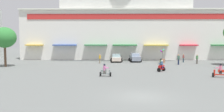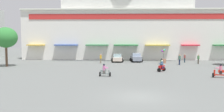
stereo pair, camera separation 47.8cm
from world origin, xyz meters
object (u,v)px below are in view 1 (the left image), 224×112
scooter_rider_2 (161,64)px  pedestrian_3 (197,59)px  scooter_rider_4 (105,71)px  scooter_rider_1 (161,67)px  balloon_vendor_cart (162,58)px  plaza_tree_0 (5,38)px  pedestrian_2 (179,59)px  parked_car_0 (116,58)px  scooter_rider_0 (219,72)px  pedestrian_0 (183,57)px  pedestrian_1 (100,58)px  parked_car_1 (135,57)px

scooter_rider_2 → pedestrian_3: (7.30, 6.09, 0.32)m
scooter_rider_4 → pedestrian_3: 20.34m
scooter_rider_1 → scooter_rider_2: (0.52, 3.15, -0.03)m
balloon_vendor_cart → scooter_rider_1: bearing=-101.3°
plaza_tree_0 → pedestrian_2: size_ratio=3.55×
parked_car_0 → pedestrian_2: (10.38, -4.75, 0.25)m
scooter_rider_0 → scooter_rider_1: size_ratio=1.04×
parked_car_0 → pedestrian_0: 12.26m
scooter_rider_4 → plaza_tree_0: bearing=150.8°
scooter_rider_2 → pedestrian_1: pedestrian_1 is taller
parked_car_1 → balloon_vendor_cart: size_ratio=1.57×
scooter_rider_1 → pedestrian_2: pedestrian_2 is taller
scooter_rider_0 → scooter_rider_2: 9.48m
pedestrian_0 → balloon_vendor_cart: size_ratio=0.62×
scooter_rider_2 → pedestrian_0: (5.62, 8.47, 0.30)m
scooter_rider_0 → pedestrian_0: bearing=88.8°
plaza_tree_0 → pedestrian_0: 30.51m
parked_car_0 → scooter_rider_0: bearing=-55.6°
scooter_rider_0 → scooter_rider_1: (-5.79, 4.72, -0.03)m
pedestrian_0 → scooter_rider_1: bearing=-117.8°
scooter_rider_2 → scooter_rider_0: bearing=-56.2°
pedestrian_0 → pedestrian_2: (-1.83, -3.73, 0.08)m
parked_car_0 → parked_car_1: bearing=2.1°
scooter_rider_0 → pedestrian_1: (-14.76, 14.36, 0.27)m
pedestrian_3 → balloon_vendor_cart: (-5.76, 1.05, -0.03)m
scooter_rider_1 → scooter_rider_4: 8.53m
parked_car_0 → pedestrian_3: (13.90, -3.40, 0.19)m
scooter_rider_2 → parked_car_1: bearing=107.8°
plaza_tree_0 → scooter_rider_2: size_ratio=4.15×
parked_car_1 → scooter_rider_0: 19.39m
scooter_rider_1 → balloon_vendor_cart: size_ratio=0.61×
pedestrian_0 → scooter_rider_4: bearing=-130.4°
parked_car_0 → scooter_rider_4: size_ratio=2.93×
plaza_tree_0 → scooter_rider_4: bearing=-29.2°
scooter_rider_0 → pedestrian_3: pedestrian_3 is taller
pedestrian_1 → balloon_vendor_cart: (11.03, 0.65, -0.04)m
scooter_rider_4 → pedestrian_1: pedestrian_1 is taller
pedestrian_1 → pedestrian_3: size_ratio=1.01×
parked_car_1 → pedestrian_3: size_ratio=2.42×
scooter_rider_0 → balloon_vendor_cart: size_ratio=0.64×
pedestrian_3 → plaza_tree_0: bearing=-171.7°
pedestrian_2 → pedestrian_3: bearing=21.0°
parked_car_0 → balloon_vendor_cart: 8.47m
parked_car_1 → balloon_vendor_cart: (4.63, -2.48, 0.09)m
pedestrian_3 → scooter_rider_1: bearing=-130.2°
scooter_rider_0 → pedestrian_2: pedestrian_2 is taller
plaza_tree_0 → balloon_vendor_cart: 26.27m
parked_car_1 → pedestrian_3: (10.39, -3.53, 0.12)m
pedestrian_2 → scooter_rider_2: bearing=-128.6°
parked_car_1 → pedestrian_3: pedestrian_3 is taller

